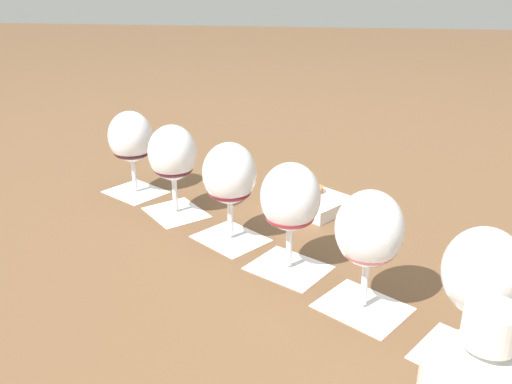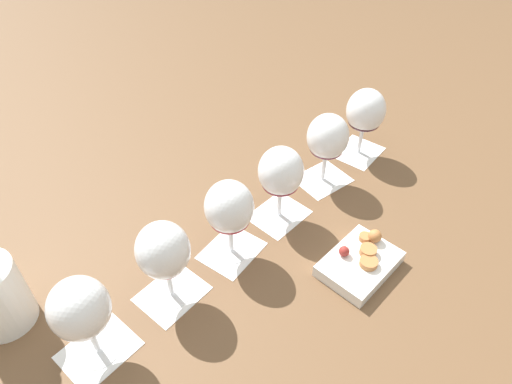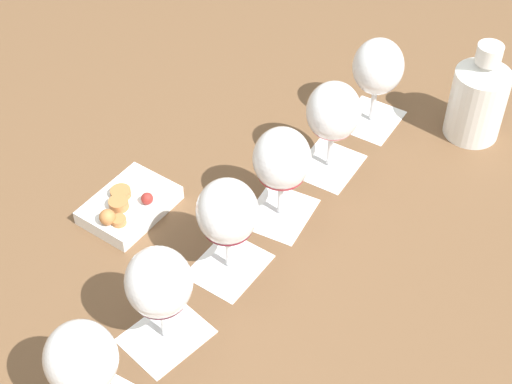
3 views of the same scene
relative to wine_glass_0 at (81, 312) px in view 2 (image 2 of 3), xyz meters
The scene contains 14 objects.
ground_plane 0.39m from the wine_glass_0, 38.34° to the right, with size 8.00×8.00×0.00m, color brown.
tasting_card_0 0.11m from the wine_glass_0, 90.00° to the left, with size 0.15×0.15×0.00m.
tasting_card_1 0.19m from the wine_glass_0, 37.79° to the right, with size 0.15×0.14×0.00m.
tasting_card_2 0.32m from the wine_glass_0, 38.85° to the right, with size 0.15×0.14×0.00m.
tasting_card_3 0.46m from the wine_glass_0, 38.73° to the right, with size 0.15×0.15×0.00m.
tasting_card_4 0.61m from the wine_glass_0, 38.19° to the right, with size 0.15×0.15×0.00m.
tasting_card_5 0.75m from the wine_glass_0, 38.19° to the right, with size 0.15×0.14×0.00m.
wine_glass_0 is the anchor object (origin of this frame).
wine_glass_1 0.15m from the wine_glass_0, 37.79° to the right, with size 0.09×0.09×0.17m.
wine_glass_2 0.30m from the wine_glass_0, 38.85° to the right, with size 0.09×0.09×0.17m.
wine_glass_3 0.44m from the wine_glass_0, 38.73° to the right, with size 0.09×0.09×0.17m.
wine_glass_4 0.60m from the wine_glass_0, 38.19° to the right, with size 0.09×0.09×0.17m.
wine_glass_5 0.75m from the wine_glass_0, 38.19° to the right, with size 0.09×0.09×0.17m.
snack_dish 0.50m from the wine_glass_0, 63.53° to the right, with size 0.19×0.18×0.05m.
Camera 2 is at (-0.64, -0.07, 0.70)m, focal length 32.00 mm.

